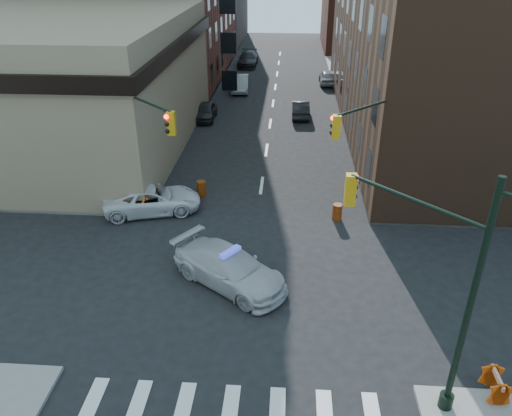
# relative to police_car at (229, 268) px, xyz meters

# --- Properties ---
(ground) EXTENTS (140.00, 140.00, 0.00)m
(ground) POSITION_rel_police_car_xyz_m (0.79, 0.09, -0.80)
(ground) COLOR black
(ground) RESTS_ON ground
(sidewalk_nw) EXTENTS (34.00, 54.50, 0.15)m
(sidewalk_nw) POSITION_rel_police_car_xyz_m (-22.21, 32.84, -0.72)
(sidewalk_nw) COLOR gray
(sidewalk_nw) RESTS_ON ground
(sidewalk_ne) EXTENTS (34.00, 54.50, 0.15)m
(sidewalk_ne) POSITION_rel_police_car_xyz_m (23.79, 32.84, -0.72)
(sidewalk_ne) COLOR gray
(sidewalk_ne) RESTS_ON ground
(bank_building) EXTENTS (22.00, 22.00, 9.00)m
(bank_building) POSITION_rel_police_car_xyz_m (-16.21, 16.59, 3.70)
(bank_building) COLOR #887659
(bank_building) RESTS_ON ground
(commercial_row_ne) EXTENTS (14.00, 34.00, 14.00)m
(commercial_row_ne) POSITION_rel_police_car_xyz_m (13.79, 22.59, 6.20)
(commercial_row_ne) COLOR #472C1C
(commercial_row_ne) RESTS_ON ground
(filler_ne) EXTENTS (16.00, 16.00, 12.00)m
(filler_ne) POSITION_rel_police_car_xyz_m (14.79, 58.09, 5.20)
(filler_ne) COLOR brown
(filler_ne) RESTS_ON ground
(signal_pole_se) EXTENTS (5.40, 5.27, 8.00)m
(signal_pole_se) POSITION_rel_police_car_xyz_m (6.83, -5.43, 3.81)
(signal_pole_se) COLOR black
(signal_pole_se) RESTS_ON sidewalk_se
(signal_pole_nw) EXTENTS (3.58, 3.67, 8.00)m
(signal_pole_nw) POSITION_rel_police_car_xyz_m (-5.06, 5.43, 3.54)
(signal_pole_nw) COLOR black
(signal_pole_nw) RESTS_ON sidewalk_nw
(signal_pole_ne) EXTENTS (3.67, 3.58, 8.00)m
(signal_pole_ne) POSITION_rel_police_car_xyz_m (6.63, 5.44, 3.54)
(signal_pole_ne) COLOR black
(signal_pole_ne) RESTS_ON sidewalk_ne
(tree_ne_near) EXTENTS (3.00, 3.00, 4.85)m
(tree_ne_near) POSITION_rel_police_car_xyz_m (8.29, 26.09, 2.69)
(tree_ne_near) COLOR black
(tree_ne_near) RESTS_ON sidewalk_ne
(tree_ne_far) EXTENTS (3.00, 3.00, 4.85)m
(tree_ne_far) POSITION_rel_police_car_xyz_m (8.29, 34.09, 2.69)
(tree_ne_far) COLOR black
(tree_ne_far) RESTS_ON sidewalk_ne
(police_car) EXTENTS (5.78, 5.05, 1.60)m
(police_car) POSITION_rel_police_car_xyz_m (0.00, 0.00, 0.00)
(police_car) COLOR #BABABE
(police_car) RESTS_ON ground
(pickup) EXTENTS (5.71, 3.72, 1.46)m
(pickup) POSITION_rel_police_car_xyz_m (-5.01, 6.30, -0.07)
(pickup) COLOR silver
(pickup) RESTS_ON ground
(parked_car_wnear) EXTENTS (1.65, 4.06, 1.38)m
(parked_car_wnear) POSITION_rel_police_car_xyz_m (-4.71, 22.88, -0.11)
(parked_car_wnear) COLOR black
(parked_car_wnear) RESTS_ON ground
(parked_car_wfar) EXTENTS (1.97, 4.77, 1.53)m
(parked_car_wfar) POSITION_rel_police_car_xyz_m (-2.70, 32.31, -0.03)
(parked_car_wfar) COLOR #999DA2
(parked_car_wfar) RESTS_ON ground
(parked_car_wdeep) EXTENTS (2.30, 5.59, 1.62)m
(parked_car_wdeep) POSITION_rel_police_car_xyz_m (-2.91, 44.14, 0.01)
(parked_car_wdeep) COLOR black
(parked_car_wdeep) RESTS_ON ground
(parked_car_enear) EXTENTS (1.48, 4.16, 1.37)m
(parked_car_enear) POSITION_rel_police_car_xyz_m (3.29, 24.22, -0.12)
(parked_car_enear) COLOR black
(parked_car_enear) RESTS_ON ground
(parked_car_efar) EXTENTS (1.77, 4.38, 1.49)m
(parked_car_efar) POSITION_rel_police_car_xyz_m (6.29, 35.82, -0.05)
(parked_car_efar) COLOR #9799A0
(parked_car_efar) RESTS_ON ground
(pedestrian_a) EXTENTS (0.61, 0.45, 1.57)m
(pedestrian_a) POSITION_rel_police_car_xyz_m (-8.07, 6.63, 0.13)
(pedestrian_a) COLOR black
(pedestrian_a) RESTS_ON sidewalk_nw
(pedestrian_b) EXTENTS (0.81, 0.66, 1.56)m
(pedestrian_b) POSITION_rel_police_car_xyz_m (-8.25, 8.78, 0.13)
(pedestrian_b) COLOR black
(pedestrian_b) RESTS_ON sidewalk_nw
(pedestrian_c) EXTENTS (1.24, 1.02, 1.98)m
(pedestrian_c) POSITION_rel_police_car_xyz_m (-11.67, 8.77, 0.34)
(pedestrian_c) COLOR #1F272F
(pedestrian_c) RESTS_ON sidewalk_nw
(barrel_road) EXTENTS (0.66, 0.66, 0.90)m
(barrel_road) POSITION_rel_police_car_xyz_m (5.09, 6.09, -0.35)
(barrel_road) COLOR red
(barrel_road) RESTS_ON ground
(barrel_bank) EXTENTS (0.65, 0.65, 0.94)m
(barrel_bank) POSITION_rel_police_car_xyz_m (-2.64, 8.41, -0.33)
(barrel_bank) COLOR #C73909
(barrel_bank) RESTS_ON ground
(barricade_se_a) EXTENTS (0.56, 1.10, 0.83)m
(barricade_se_a) POSITION_rel_police_car_xyz_m (9.29, -5.61, -0.24)
(barricade_se_a) COLOR red
(barricade_se_a) RESTS_ON sidewalk_se
(barricade_nw_a) EXTENTS (1.37, 0.76, 0.99)m
(barricade_nw_a) POSITION_rel_police_car_xyz_m (-5.71, 5.79, -0.15)
(barricade_nw_a) COLOR #DB560A
(barricade_nw_a) RESTS_ON sidewalk_nw
(barricade_nw_b) EXTENTS (1.39, 0.73, 1.03)m
(barricade_nw_b) POSITION_rel_police_car_xyz_m (-9.58, 8.09, -0.14)
(barricade_nw_b) COLOR #D5510A
(barricade_nw_b) RESTS_ON sidewalk_nw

